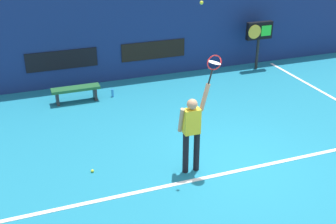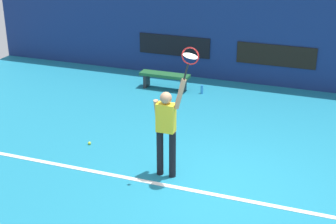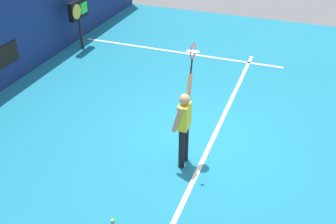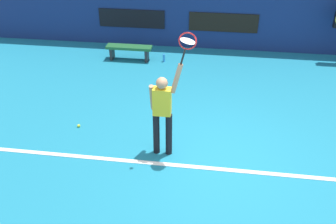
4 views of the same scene
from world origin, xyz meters
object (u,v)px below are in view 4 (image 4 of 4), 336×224
(court_bench, at_px, (129,49))
(spare_ball, at_px, (79,126))
(water_bottle, at_px, (164,58))
(tennis_player, at_px, (162,110))
(tennis_racket, at_px, (187,43))

(court_bench, bearing_deg, spare_ball, -93.99)
(court_bench, distance_m, water_bottle, 1.10)
(tennis_player, xyz_separation_m, court_bench, (-1.75, 4.53, -0.67))
(court_bench, xyz_separation_m, water_bottle, (1.08, 0.00, -0.22))
(water_bottle, distance_m, spare_ball, 4.11)
(tennis_player, height_order, spare_ball, tennis_player)
(tennis_racket, distance_m, water_bottle, 5.18)
(water_bottle, bearing_deg, spare_ball, -109.23)
(tennis_racket, height_order, court_bench, tennis_racket)
(water_bottle, bearing_deg, court_bench, 180.00)
(water_bottle, bearing_deg, tennis_player, -81.67)
(tennis_player, bearing_deg, tennis_racket, -0.56)
(tennis_racket, xyz_separation_m, court_bench, (-2.18, 4.54, -2.03))
(tennis_player, bearing_deg, court_bench, 111.06)
(tennis_racket, bearing_deg, water_bottle, 103.60)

